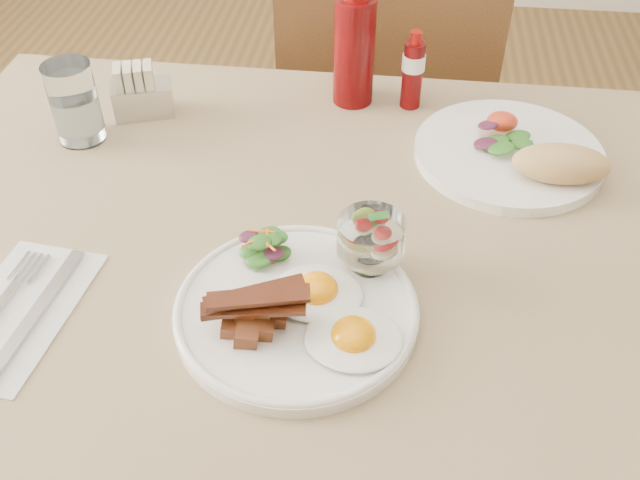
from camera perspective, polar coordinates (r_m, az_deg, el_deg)
table at (r=0.97m, az=3.51°, el=-4.33°), size 1.33×0.88×0.75m
chair_far at (r=1.58m, az=5.14°, el=9.65°), size 0.42×0.42×0.93m
main_plate at (r=0.82m, az=-1.90°, el=-5.69°), size 0.28×0.28×0.02m
fried_eggs at (r=0.80m, az=1.18°, el=-5.88°), size 0.18×0.18×0.03m
bacon_potato_pile at (r=0.78m, az=-5.35°, el=-5.82°), size 0.12×0.08×0.05m
side_salad at (r=0.86m, az=-4.48°, el=-0.59°), size 0.07×0.07×0.04m
fruit_cup at (r=0.83m, az=4.11°, el=0.19°), size 0.08×0.08×0.08m
second_plate at (r=1.08m, az=15.75°, el=6.62°), size 0.28×0.28×0.07m
ketchup_bottle at (r=1.15m, az=2.75°, el=15.01°), size 0.07×0.07×0.19m
hot_sauce_bottle at (r=1.16m, az=7.44°, el=13.27°), size 0.04×0.04×0.13m
sugar_caddy at (r=1.18m, az=-14.17°, el=11.25°), size 0.10×0.08×0.08m
water_glass at (r=1.14m, az=-18.96°, el=10.02°), size 0.07×0.07×0.12m
napkin_cutlery at (r=0.90m, az=-23.02°, el=-5.36°), size 0.15×0.23×0.01m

